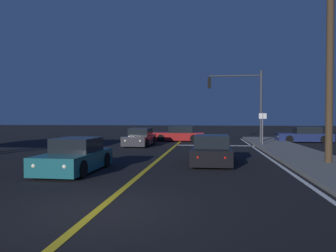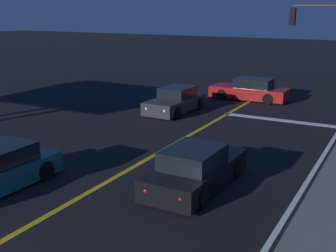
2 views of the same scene
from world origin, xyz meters
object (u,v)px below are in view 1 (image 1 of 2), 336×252
Objects in this scene: street_sign_corner at (263,124)px; utility_pole_right at (330,40)px; car_side_waiting_navy at (305,136)px; traffic_signal_near_right at (242,95)px; car_distant_tail_black at (212,151)px; car_mid_block_red at (179,135)px; car_far_approaching_charcoal at (140,138)px; car_lead_oncoming_teal at (75,157)px.

utility_pole_right is at bearing -81.62° from street_sign_corner.
car_side_waiting_navy is 6.83m from traffic_signal_near_right.
car_mid_block_red is at bearing 102.35° from car_distant_tail_black.
utility_pole_right is (2.67, -12.30, 1.57)m from traffic_signal_near_right.
car_side_waiting_navy is at bearing -157.72° from car_far_approaching_charcoal.
car_mid_block_red is 1.07× the size of car_distant_tail_black.
car_lead_oncoming_teal is at bearing -150.01° from car_distant_tail_black.
car_lead_oncoming_teal is 6.26m from car_distant_tail_black.
street_sign_corner is at bearing 68.66° from car_distant_tail_black.
traffic_signal_near_right is (5.41, -1.98, 3.46)m from car_mid_block_red.
utility_pole_right is (8.08, -14.28, 5.03)m from car_mid_block_red.
traffic_signal_near_right reaches higher than car_mid_block_red.
traffic_signal_near_right reaches higher than car_lead_oncoming_teal.
car_distant_tail_black is 0.74× the size of traffic_signal_near_right.
car_far_approaching_charcoal is at bearing -89.20° from car_lead_oncoming_teal.
traffic_signal_near_right reaches higher than street_sign_corner.
car_side_waiting_navy is 16.24m from car_distant_tail_black.
car_lead_oncoming_teal is at bearing 62.23° from traffic_signal_near_right.
utility_pole_right is at bearing 140.86° from car_far_approaching_charcoal.
car_distant_tail_black is at bearing 178.14° from utility_pole_right.
car_side_waiting_navy is at bearing 78.52° from utility_pole_right.
traffic_signal_near_right is 3.87m from street_sign_corner.
car_distant_tail_black is (-8.09, -14.08, -0.00)m from car_side_waiting_navy.
car_lead_oncoming_teal is at bearing -164.87° from utility_pole_right.
traffic_signal_near_right is (2.53, 12.13, 3.46)m from car_distant_tail_black.
car_mid_block_red is 1.12× the size of car_lead_oncoming_teal.
utility_pole_right reaches higher than car_lead_oncoming_teal.
street_sign_corner reaches higher than car_mid_block_red.
car_far_approaching_charcoal and car_distant_tail_black have the same top height.
utility_pole_right is (10.61, -9.20, 5.03)m from car_far_approaching_charcoal.
car_mid_block_red is at bearing 119.50° from utility_pole_right.
street_sign_corner is (1.27, -2.80, -2.35)m from traffic_signal_near_right.
car_lead_oncoming_teal is at bearing -126.80° from street_sign_corner.
street_sign_corner is (-1.40, 9.50, -3.92)m from utility_pole_right.
car_far_approaching_charcoal is 14.41m from car_side_waiting_navy.
car_lead_oncoming_teal is 0.99× the size of car_far_approaching_charcoal.
car_far_approaching_charcoal is at bearing -178.13° from street_sign_corner.
car_distant_tail_black is at bearing 149.65° from car_side_waiting_navy.
street_sign_corner is at bearing -125.19° from car_mid_block_red.
car_side_waiting_navy is 0.43× the size of utility_pole_right.
street_sign_corner is (3.80, 9.33, 1.11)m from car_distant_tail_black.
car_mid_block_red is at bearing 89.37° from car_side_waiting_navy.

